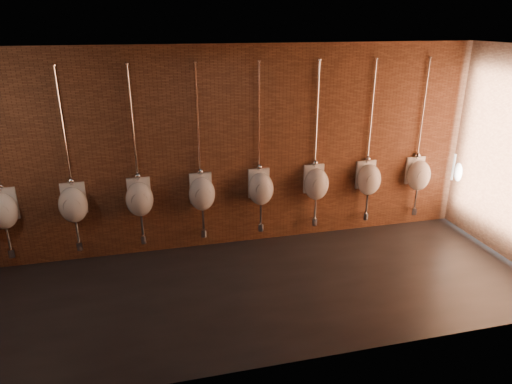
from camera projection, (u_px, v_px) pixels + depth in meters
The scene contains 11 objects.
ground at pixel (241, 291), 6.31m from camera, with size 8.50×8.50×0.00m, color black.
room_shell at pixel (240, 151), 5.60m from camera, with size 8.54×3.04×3.22m.
urinal_1 at pixel (3, 210), 6.48m from camera, with size 0.42×0.37×2.72m.
urinal_2 at pixel (73, 204), 6.69m from camera, with size 0.42×0.37×2.72m.
urinal_3 at pixel (140, 198), 6.90m from camera, with size 0.42×0.37×2.72m.
urinal_4 at pixel (202, 193), 7.12m from camera, with size 0.42×0.37×2.72m.
urinal_5 at pixel (261, 188), 7.33m from camera, with size 0.42×0.37×2.72m.
urinal_6 at pixel (316, 183), 7.54m from camera, with size 0.42×0.37×2.72m.
urinal_7 at pixel (369, 179), 7.75m from camera, with size 0.42×0.37×2.72m.
urinal_8 at pixel (418, 175), 7.96m from camera, with size 0.42×0.37×2.72m.
urinal_9 at pixel (466, 171), 8.17m from camera, with size 0.42×0.37×2.72m.
Camera 1 is at (-1.09, -5.30, 3.53)m, focal length 32.00 mm.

